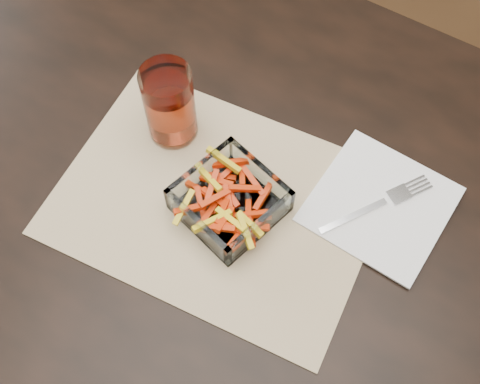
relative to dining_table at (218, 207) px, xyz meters
name	(u,v)px	position (x,y,z in m)	size (l,w,h in m)	color
dining_table	(218,207)	(0.00, 0.00, 0.00)	(1.60, 0.90, 0.75)	black
placemat	(217,201)	(0.02, -0.03, 0.09)	(0.45, 0.33, 0.00)	tan
glass_bowl	(230,201)	(0.04, -0.03, 0.11)	(0.16, 0.16, 0.05)	white
tumbler	(170,106)	(-0.10, 0.04, 0.15)	(0.08, 0.08, 0.13)	white
napkin	(380,204)	(0.22, 0.09, 0.09)	(0.19, 0.19, 0.00)	white
fork	(379,204)	(0.22, 0.09, 0.10)	(0.11, 0.17, 0.00)	silver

